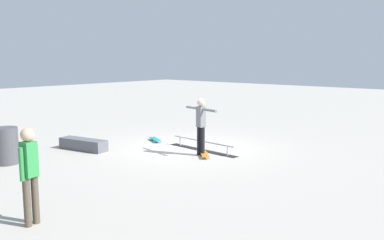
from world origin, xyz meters
name	(u,v)px	position (x,y,z in m)	size (l,w,h in m)	color
ground_plane	(189,149)	(0.00, 0.00, 0.00)	(60.00, 60.00, 0.00)	#ADA89E
grind_rail	(203,146)	(-0.46, -0.10, 0.13)	(2.68, 0.47, 0.31)	black
skate_ledge	(83,144)	(2.37, 2.25, 0.17)	(1.63, 0.46, 0.34)	#595960
skater_main	(201,123)	(-0.86, 0.47, 0.97)	(1.33, 0.36, 1.67)	black
skateboard_main	(204,154)	(-1.02, 0.51, 0.07)	(0.72, 0.70, 0.09)	orange
bystander_green_shirt	(29,171)	(-1.93, 6.30, 0.95)	(0.23, 0.38, 1.67)	brown
loose_skateboard_teal	(155,139)	(1.66, -0.14, 0.07)	(0.80, 0.54, 0.09)	teal
trash_bin	(6,146)	(2.48, 4.60, 0.49)	(0.63, 0.63, 0.99)	#47474C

